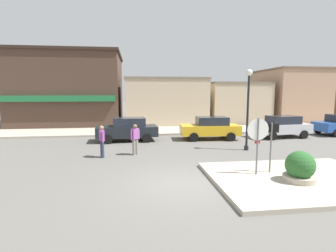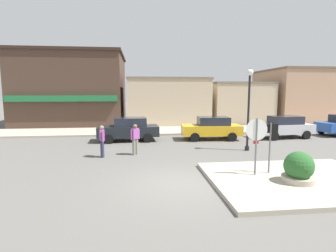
{
  "view_description": "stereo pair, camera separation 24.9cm",
  "coord_description": "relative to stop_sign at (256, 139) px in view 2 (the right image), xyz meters",
  "views": [
    {
      "loc": [
        -1.75,
        -8.88,
        3.27
      ],
      "look_at": [
        -0.01,
        4.5,
        1.5
      ],
      "focal_mm": 28.0,
      "sensor_mm": 36.0,
      "label": 1
    },
    {
      "loc": [
        -1.51,
        -8.91,
        3.27
      ],
      "look_at": [
        -0.01,
        4.5,
        1.5
      ],
      "focal_mm": 28.0,
      "sensor_mm": 36.0,
      "label": 2
    }
  ],
  "objects": [
    {
      "name": "ground_plane",
      "position": [
        -2.83,
        -0.27,
        -1.52
      ],
      "size": [
        160.0,
        160.0,
        0.0
      ],
      "primitive_type": "plane",
      "color": "#5B5954"
    },
    {
      "name": "sidewalk_corner",
      "position": [
        1.4,
        -0.56,
        -1.44
      ],
      "size": [
        6.4,
        4.8,
        0.15
      ],
      "primitive_type": "cube",
      "color": "#A89E8C",
      "rests_on": "ground"
    },
    {
      "name": "kerb_far",
      "position": [
        -2.83,
        12.13,
        -1.44
      ],
      "size": [
        80.0,
        4.0,
        0.15
      ],
      "primitive_type": "cube",
      "color": "#A89E8C",
      "rests_on": "ground"
    },
    {
      "name": "stop_sign",
      "position": [
        0.0,
        0.0,
        0.0
      ],
      "size": [
        0.82,
        0.08,
        2.3
      ],
      "color": "slate",
      "rests_on": "ground"
    },
    {
      "name": "one_way_sign",
      "position": [
        0.63,
        0.17,
        -0.19
      ],
      "size": [
        0.6,
        0.07,
        2.1
      ],
      "color": "slate",
      "rests_on": "ground"
    },
    {
      "name": "planter",
      "position": [
        1.14,
        -0.95,
        -0.96
      ],
      "size": [
        1.1,
        1.1,
        1.23
      ],
      "color": "#ADA38E",
      "rests_on": "ground"
    },
    {
      "name": "lamp_post",
      "position": [
        1.67,
        4.64,
        1.44
      ],
      "size": [
        0.36,
        0.36,
        4.54
      ],
      "color": "black",
      "rests_on": "ground"
    },
    {
      "name": "parked_car_nearest",
      "position": [
        -5.03,
        8.33,
        -0.71
      ],
      "size": [
        4.09,
        2.06,
        1.56
      ],
      "color": "black",
      "rests_on": "ground"
    },
    {
      "name": "parked_car_second",
      "position": [
        0.62,
        8.21,
        -0.71
      ],
      "size": [
        4.09,
        2.05,
        1.56
      ],
      "color": "gold",
      "rests_on": "ground"
    },
    {
      "name": "parked_car_third",
      "position": [
        5.91,
        8.26,
        -0.71
      ],
      "size": [
        4.15,
        2.17,
        1.56
      ],
      "color": "#B7B7BC",
      "rests_on": "ground"
    },
    {
      "name": "pedestrian_crossing_near",
      "position": [
        -6.19,
        3.98,
        -0.65
      ],
      "size": [
        0.31,
        0.55,
        1.61
      ],
      "color": "#2D334C",
      "rests_on": "ground"
    },
    {
      "name": "pedestrian_crossing_far",
      "position": [
        -4.55,
        4.3,
        -0.65
      ],
      "size": [
        0.5,
        0.4,
        1.61
      ],
      "color": "gray",
      "rests_on": "ground"
    },
    {
      "name": "building_corner_shop",
      "position": [
        -10.78,
        18.54,
        2.0
      ],
      "size": [
        9.97,
        9.33,
        7.02
      ],
      "color": "#473328",
      "rests_on": "ground"
    },
    {
      "name": "building_storefront_left_near",
      "position": [
        -1.5,
        16.61,
        0.78
      ],
      "size": [
        7.81,
        5.12,
        4.59
      ],
      "color": "tan",
      "rests_on": "ground"
    },
    {
      "name": "building_storefront_left_mid",
      "position": [
        5.97,
        17.29,
        0.6
      ],
      "size": [
        6.06,
        5.18,
        4.22
      ],
      "color": "tan",
      "rests_on": "ground"
    },
    {
      "name": "building_storefront_right_near",
      "position": [
        12.37,
        18.24,
        1.32
      ],
      "size": [
        5.7,
        7.72,
        5.67
      ],
      "color": "tan",
      "rests_on": "ground"
    }
  ]
}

